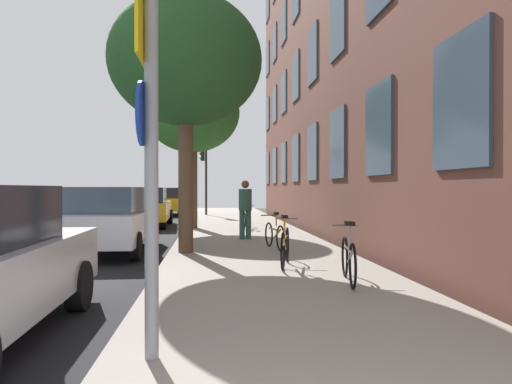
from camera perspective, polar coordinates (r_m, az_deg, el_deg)
ground_plane at (r=16.26m, az=-14.03°, el=-5.21°), size 41.80×41.80×0.00m
road_asphalt at (r=16.69m, az=-21.20°, el=-5.06°), size 7.00×38.00×0.01m
sidewalk at (r=16.11m, az=-1.57°, el=-5.03°), size 4.20×38.00×0.12m
building_facade at (r=16.87m, az=7.91°, el=19.60°), size 0.56×27.00×14.23m
sign_post at (r=4.16m, az=-13.05°, el=7.04°), size 0.16×0.60×3.45m
traffic_light at (r=26.06m, az=-6.36°, el=3.00°), size 0.43×0.24×3.87m
tree_near at (r=11.22m, az=-8.65°, el=15.56°), size 3.53×3.53×5.93m
tree_far at (r=17.71m, az=-7.86°, el=9.61°), size 3.55×3.55×5.84m
bicycle_0 at (r=7.49m, az=11.30°, el=-8.01°), size 0.45×1.64×0.97m
bicycle_1 at (r=8.94m, az=3.60°, el=-6.59°), size 0.56×1.74×0.98m
bicycle_2 at (r=11.36m, az=2.30°, el=-5.25°), size 0.43×1.56×0.91m
bicycle_3 at (r=17.25m, az=-1.20°, el=-3.28°), size 0.52×1.62×0.92m
pedestrian_0 at (r=13.51m, az=-1.33°, el=-1.68°), size 0.54×0.54×1.71m
car_1 at (r=11.98m, az=-17.65°, el=-3.19°), size 1.94×4.36×1.62m
car_2 at (r=19.82m, az=-13.18°, el=-1.75°), size 1.91×4.53×1.62m
car_3 at (r=28.09m, az=-10.74°, el=-1.10°), size 1.78×4.42×1.62m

